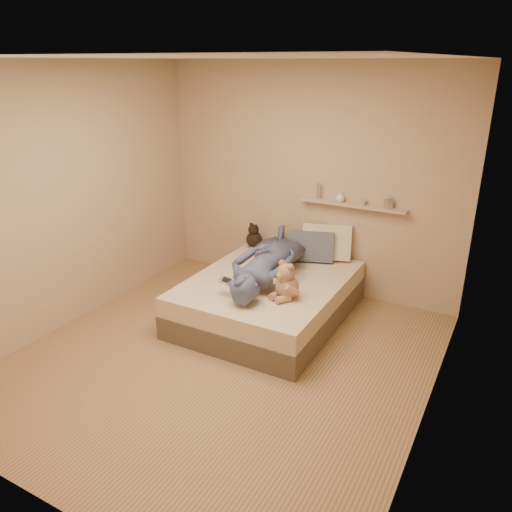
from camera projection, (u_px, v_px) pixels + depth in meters
The scene contains 10 objects.
room at pixel (218, 225), 4.15m from camera, with size 3.80×3.80×3.80m.
bed at pixel (269, 298), 5.30m from camera, with size 1.50×1.90×0.45m.
game_console at pixel (227, 281), 4.78m from camera, with size 0.19×0.10×0.06m.
teddy_bear at pixel (286, 283), 4.74m from camera, with size 0.30×0.31×0.38m.
dark_plush at pixel (254, 237), 6.06m from camera, with size 0.20×0.20×0.30m.
pillow_cream at pixel (327, 242), 5.69m from camera, with size 0.55×0.16×0.40m, color beige.
pillow_grey at pixel (311, 246), 5.64m from camera, with size 0.50×0.14×0.34m, color slate.
person at pixel (269, 259), 5.20m from camera, with size 0.60×1.65×0.39m, color #4B5A76.
wall_shelf at pixel (352, 205), 5.48m from camera, with size 1.20×0.12×0.03m, color tan.
shelf_bottles at pixel (353, 198), 5.44m from camera, with size 0.87×0.13×0.19m.
Camera 1 is at (2.18, -3.32, 2.58)m, focal length 35.00 mm.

